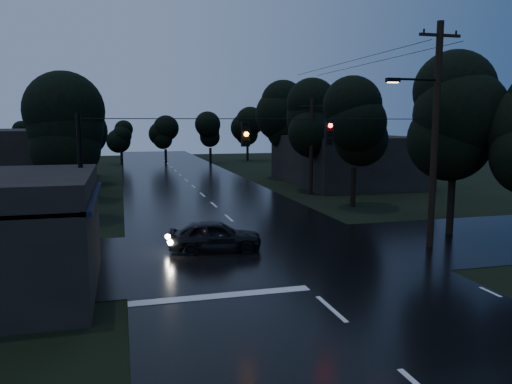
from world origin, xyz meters
name	(u,v)px	position (x,y,z in m)	size (l,w,h in m)	color
main_road	(202,195)	(0.00, 30.00, 0.00)	(12.00, 120.00, 0.02)	black
cross_street	(267,252)	(0.00, 12.00, 0.00)	(60.00, 9.00, 0.02)	black
building_far_right	(345,160)	(14.00, 34.00, 2.20)	(10.00, 14.00, 4.40)	black
building_far_left	(30,158)	(-14.00, 40.00, 2.50)	(10.00, 16.00, 5.00)	black
utility_pole_main	(433,131)	(7.41, 11.00, 5.26)	(3.50, 0.30, 10.00)	black
utility_pole_far	(311,145)	(8.30, 28.00, 3.88)	(2.00, 0.30, 7.50)	black
anchor_pole_left	(82,194)	(-7.50, 11.00, 3.00)	(0.18, 0.18, 6.00)	black
span_signals	(287,133)	(0.56, 10.99, 5.24)	(15.00, 0.37, 1.12)	black
tree_corner_near	(456,115)	(10.00, 13.00, 5.99)	(4.48, 4.48, 9.44)	black
tree_left_a	(66,130)	(-9.00, 22.00, 5.24)	(3.92, 3.92, 8.26)	black
tree_left_b	(69,123)	(-9.60, 30.00, 5.62)	(4.20, 4.20, 8.85)	black
tree_left_c	(72,118)	(-10.20, 40.00, 5.99)	(4.48, 4.48, 9.44)	black
tree_right_a	(355,123)	(9.00, 22.00, 5.62)	(4.20, 4.20, 8.85)	black
tree_right_b	(318,118)	(9.60, 30.00, 5.99)	(4.48, 4.48, 9.44)	black
tree_right_c	(286,115)	(10.20, 40.00, 6.37)	(4.76, 4.76, 10.03)	black
car	(215,236)	(-2.14, 12.81, 0.69)	(1.64, 4.08, 1.39)	black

